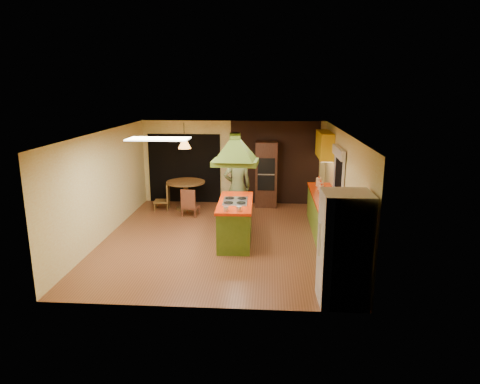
# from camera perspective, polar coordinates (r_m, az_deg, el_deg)

# --- Properties ---
(ground) EXTENTS (6.50, 6.50, 0.00)m
(ground) POSITION_cam_1_polar(r_m,az_deg,el_deg) (10.15, -2.41, -6.20)
(ground) COLOR brown
(ground) RESTS_ON ground
(room_walls) EXTENTS (5.50, 6.50, 6.50)m
(room_walls) POSITION_cam_1_polar(r_m,az_deg,el_deg) (9.79, -2.49, 0.68)
(room_walls) COLOR #F5ECB0
(room_walls) RESTS_ON ground
(ceiling_plane) EXTENTS (6.50, 6.50, 0.00)m
(ceiling_plane) POSITION_cam_1_polar(r_m,az_deg,el_deg) (9.58, -2.57, 7.97)
(ceiling_plane) COLOR silver
(ceiling_plane) RESTS_ON room_walls
(brick_panel) EXTENTS (2.64, 0.03, 2.50)m
(brick_panel) POSITION_cam_1_polar(r_m,az_deg,el_deg) (12.90, 4.66, 3.87)
(brick_panel) COLOR #381E14
(brick_panel) RESTS_ON ground
(nook_opening) EXTENTS (2.20, 0.03, 2.10)m
(nook_opening) POSITION_cam_1_polar(r_m,az_deg,el_deg) (13.19, -7.40, 3.14)
(nook_opening) COLOR black
(nook_opening) RESTS_ON ground
(right_counter) EXTENTS (0.62, 3.05, 0.92)m
(right_counter) POSITION_cam_1_polar(r_m,az_deg,el_deg) (10.61, 11.22, -2.95)
(right_counter) COLOR olive
(right_counter) RESTS_ON ground
(upper_cabinets) EXTENTS (0.34, 1.40, 0.70)m
(upper_cabinets) POSITION_cam_1_polar(r_m,az_deg,el_deg) (11.87, 11.20, 6.20)
(upper_cabinets) COLOR yellow
(upper_cabinets) RESTS_ON room_walls
(window_right) EXTENTS (0.12, 1.35, 1.06)m
(window_right) POSITION_cam_1_polar(r_m,az_deg,el_deg) (10.15, 13.09, 3.80)
(window_right) COLOR black
(window_right) RESTS_ON room_walls
(fluor_panel) EXTENTS (1.20, 0.60, 0.03)m
(fluor_panel) POSITION_cam_1_polar(r_m,az_deg,el_deg) (8.61, -10.82, 6.97)
(fluor_panel) COLOR white
(fluor_panel) RESTS_ON ceiling_plane
(kitchen_island) EXTENTS (0.81, 1.93, 0.97)m
(kitchen_island) POSITION_cam_1_polar(r_m,az_deg,el_deg) (9.82, -0.62, -3.91)
(kitchen_island) COLOR #52701C
(kitchen_island) RESTS_ON ground
(range_hood) EXTENTS (1.03, 0.77, 0.79)m
(range_hood) POSITION_cam_1_polar(r_m,az_deg,el_deg) (9.43, -0.65, 6.37)
(range_hood) COLOR #4B6318
(range_hood) RESTS_ON ceiling_plane
(man) EXTENTS (0.82, 0.66, 1.97)m
(man) POSITION_cam_1_polar(r_m,az_deg,el_deg) (10.95, -0.35, 0.69)
(man) COLOR #494F2A
(man) RESTS_ON ground
(refrigerator) EXTENTS (0.79, 0.75, 1.88)m
(refrigerator) POSITION_cam_1_polar(r_m,az_deg,el_deg) (7.18, 13.72, -7.33)
(refrigerator) COLOR silver
(refrigerator) RESTS_ON ground
(wall_oven) EXTENTS (0.64, 0.60, 1.93)m
(wall_oven) POSITION_cam_1_polar(r_m,az_deg,el_deg) (12.67, 3.52, 2.39)
(wall_oven) COLOR #4C2818
(wall_oven) RESTS_ON ground
(dining_table) EXTENTS (1.11, 1.11, 0.83)m
(dining_table) POSITION_cam_1_polar(r_m,az_deg,el_deg) (12.48, -7.22, 0.34)
(dining_table) COLOR brown
(dining_table) RESTS_ON ground
(chair_left) EXTENTS (0.46, 0.46, 0.78)m
(chair_left) POSITION_cam_1_polar(r_m,az_deg,el_deg) (12.58, -10.41, -0.58)
(chair_left) COLOR brown
(chair_left) RESTS_ON ground
(chair_near) EXTENTS (0.49, 0.49, 0.78)m
(chair_near) POSITION_cam_1_polar(r_m,az_deg,el_deg) (11.86, -6.61, -1.33)
(chair_near) COLOR brown
(chair_near) RESTS_ON ground
(pendant_lamp) EXTENTS (0.49, 0.49, 0.24)m
(pendant_lamp) POSITION_cam_1_polar(r_m,az_deg,el_deg) (12.24, -7.41, 6.33)
(pendant_lamp) COLOR #FF9E3F
(pendant_lamp) RESTS_ON ceiling_plane
(canister_large) EXTENTS (0.17, 0.17, 0.22)m
(canister_large) POSITION_cam_1_polar(r_m,az_deg,el_deg) (11.49, 10.46, 1.32)
(canister_large) COLOR beige
(canister_large) RESTS_ON right_counter
(canister_medium) EXTENTS (0.17, 0.17, 0.20)m
(canister_medium) POSITION_cam_1_polar(r_m,az_deg,el_deg) (11.10, 10.68, 0.81)
(canister_medium) COLOR beige
(canister_medium) RESTS_ON right_counter
(canister_small) EXTENTS (0.15, 0.15, 0.16)m
(canister_small) POSITION_cam_1_polar(r_m,az_deg,el_deg) (10.89, 10.81, 0.46)
(canister_small) COLOR #FFF1CD
(canister_small) RESTS_ON right_counter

